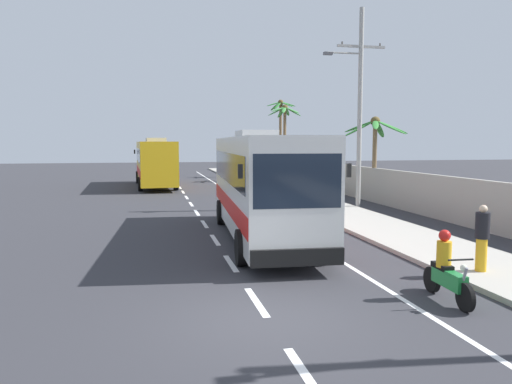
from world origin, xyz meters
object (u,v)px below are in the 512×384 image
palm_second (281,123)px  motorcycle_beside_bus (263,195)px  palm_third (375,136)px  motorcycle_trailing (447,272)px  pedestrian_near_kerb (482,237)px  palm_nearest (285,125)px  pedestrian_midwalk (292,183)px  utility_pole_mid (359,104)px  coach_bus_far_lane (155,162)px  coach_bus_foreground (261,182)px

palm_second → motorcycle_beside_bus: bearing=-107.3°
motorcycle_beside_bus → palm_third: 7.65m
palm_third → motorcycle_trailing: bearing=-110.9°
pedestrian_near_kerb → palm_nearest: size_ratio=0.25×
pedestrian_midwalk → palm_second: size_ratio=0.21×
utility_pole_mid → motorcycle_beside_bus: bearing=159.8°
coach_bus_far_lane → palm_nearest: palm_nearest is taller
pedestrian_near_kerb → utility_pole_mid: bearing=-84.1°
coach_bus_foreground → palm_second: palm_second is taller
coach_bus_foreground → motorcycle_beside_bus: bearing=76.6°
pedestrian_midwalk → pedestrian_near_kerb: bearing=-121.5°
utility_pole_mid → palm_nearest: 19.01m
coach_bus_far_lane → motorcycle_trailing: (5.95, -29.96, -1.36)m
coach_bus_far_lane → pedestrian_midwalk: size_ratio=6.90×
coach_bus_far_lane → palm_second: size_ratio=1.45×
motorcycle_beside_bus → pedestrian_midwalk: 4.64m
palm_nearest → utility_pole_mid: bearing=-93.9°
coach_bus_foreground → palm_third: palm_third is taller
pedestrian_near_kerb → utility_pole_mid: utility_pole_mid is taller
coach_bus_foreground → palm_third: bearing=46.3°
pedestrian_near_kerb → palm_second: (4.60, 37.22, 4.43)m
coach_bus_foreground → pedestrian_near_kerb: (4.44, -6.21, -1.00)m
motorcycle_beside_bus → pedestrian_near_kerb: 14.86m
pedestrian_midwalk → palm_second: (4.29, 18.84, 4.49)m
motorcycle_beside_bus → coach_bus_foreground: bearing=-103.4°
motorcycle_beside_bus → utility_pole_mid: utility_pole_mid is taller
motorcycle_beside_bus → pedestrian_midwalk: pedestrian_midwalk is taller
palm_third → pedestrian_midwalk: bearing=145.6°
motorcycle_trailing → palm_third: palm_third is taller
coach_bus_foreground → palm_second: size_ratio=1.44×
motorcycle_beside_bus → utility_pole_mid: 6.92m
palm_third → palm_second: bearing=89.7°
palm_nearest → palm_second: (1.05, 5.33, 0.38)m
pedestrian_near_kerb → palm_nearest: palm_nearest is taller
pedestrian_midwalk → coach_bus_foreground: bearing=-141.8°
coach_bus_foreground → palm_third: (8.92, 9.32, 1.80)m
pedestrian_near_kerb → palm_second: palm_second is taller
pedestrian_near_kerb → palm_second: bearing=-81.3°
motorcycle_beside_bus → pedestrian_near_kerb: bearing=-80.6°
motorcycle_trailing → coach_bus_foreground: bearing=107.2°
motorcycle_beside_bus → palm_second: 24.12m
palm_third → pedestrian_near_kerb: bearing=-106.1°
coach_bus_far_lane → coach_bus_foreground: bearing=-80.9°
coach_bus_far_lane → motorcycle_beside_bus: bearing=-68.0°
utility_pole_mid → palm_nearest: bearing=86.1°
coach_bus_foreground → coach_bus_far_lane: coach_bus_foreground is taller
motorcycle_trailing → palm_second: 39.65m
pedestrian_near_kerb → coach_bus_far_lane: bearing=-58.5°
palm_nearest → pedestrian_near_kerb: bearing=-96.3°
coach_bus_far_lane → utility_pole_mid: bearing=-56.5°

